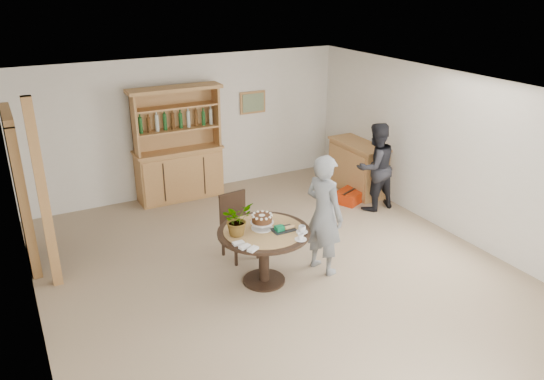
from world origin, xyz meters
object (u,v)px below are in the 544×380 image
(dining_chair, at_px, (237,221))
(red_suitcase, at_px, (351,196))
(dining_table, at_px, (264,241))
(teen_boy, at_px, (324,215))
(adult_person, at_px, (375,167))
(hutch, at_px, (179,162))
(sideboard, at_px, (358,167))

(dining_chair, relative_size, red_suitcase, 1.33)
(dining_table, relative_size, teen_boy, 0.72)
(adult_person, xyz_separation_m, red_suitcase, (-0.14, 0.44, -0.66))
(red_suitcase, bearing_deg, hutch, 125.25)
(dining_chair, bearing_deg, hutch, 83.85)
(dining_chair, bearing_deg, adult_person, 1.75)
(sideboard, bearing_deg, dining_chair, -158.22)
(sideboard, distance_m, adult_person, 0.88)
(sideboard, relative_size, dining_chair, 1.33)
(dining_table, relative_size, adult_person, 0.78)
(hutch, xyz_separation_m, dining_table, (0.03, -3.27, -0.08))
(sideboard, height_order, teen_boy, teen_boy)
(sideboard, bearing_deg, dining_table, -145.92)
(dining_chair, xyz_separation_m, red_suitcase, (2.64, 0.85, -0.43))
(hutch, bearing_deg, teen_boy, -75.32)
(dining_chair, xyz_separation_m, teen_boy, (0.86, -0.93, 0.30))
(adult_person, height_order, red_suitcase, adult_person)
(dining_table, bearing_deg, red_suitcase, 32.59)
(hutch, xyz_separation_m, teen_boy, (0.88, -3.37, 0.14))
(sideboard, xyz_separation_m, adult_person, (-0.24, -0.79, 0.29))
(hutch, height_order, dining_chair, hutch)
(dining_table, xyz_separation_m, red_suitcase, (2.63, 1.68, -0.50))
(hutch, relative_size, adult_person, 1.33)
(red_suitcase, bearing_deg, dining_table, -171.24)
(dining_table, distance_m, adult_person, 3.04)
(dining_chair, relative_size, teen_boy, 0.57)
(hutch, distance_m, dining_table, 3.28)
(hutch, bearing_deg, red_suitcase, -30.93)
(adult_person, bearing_deg, hutch, -37.93)
(dining_chair, bearing_deg, red_suitcase, 11.15)
(sideboard, xyz_separation_m, red_suitcase, (-0.38, -0.35, -0.37))
(red_suitcase, bearing_deg, dining_chair, 174.06)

